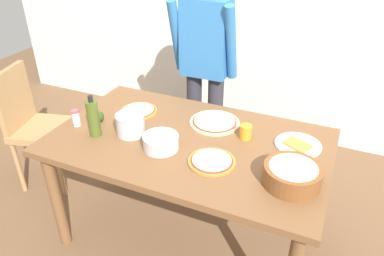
{
  "coord_description": "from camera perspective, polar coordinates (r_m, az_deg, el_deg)",
  "views": [
    {
      "loc": [
        0.74,
        -1.63,
        1.9
      ],
      "look_at": [
        0.0,
        0.05,
        0.81
      ],
      "focal_mm": 34.08,
      "sensor_mm": 36.0,
      "label": 1
    }
  ],
  "objects": [
    {
      "name": "pizza_raw_on_board",
      "position": [
        2.28,
        3.55,
        0.93
      ],
      "size": [
        0.31,
        0.31,
        0.02
      ],
      "color": "beige",
      "rests_on": "dining_table"
    },
    {
      "name": "salt_shaker",
      "position": [
        2.34,
        -17.7,
        1.52
      ],
      "size": [
        0.04,
        0.04,
        0.11
      ],
      "color": "white",
      "rests_on": "dining_table"
    },
    {
      "name": "mixing_bowl_steel",
      "position": [
        2.03,
        -4.9,
        -2.21
      ],
      "size": [
        0.2,
        0.2,
        0.08
      ],
      "color": "#B7B7BC",
      "rests_on": "dining_table"
    },
    {
      "name": "avocado",
      "position": [
        2.35,
        -14.28,
        1.73
      ],
      "size": [
        0.06,
        0.06,
        0.07
      ],
      "primitive_type": "ellipsoid",
      "color": "#2D4219",
      "rests_on": "dining_table"
    },
    {
      "name": "person_cook",
      "position": [
        2.74,
        2.09,
        10.17
      ],
      "size": [
        0.49,
        0.25,
        1.62
      ],
      "color": "#2D2D38",
      "rests_on": "ground"
    },
    {
      "name": "dining_table",
      "position": [
        2.17,
        -0.54,
        -3.82
      ],
      "size": [
        1.6,
        0.96,
        0.76
      ],
      "color": "brown",
      "rests_on": "ground"
    },
    {
      "name": "ground",
      "position": [
        2.61,
        -0.46,
        -16.04
      ],
      "size": [
        8.0,
        8.0,
        0.0
      ],
      "primitive_type": "plane",
      "color": "brown"
    },
    {
      "name": "pizza_cooked_on_tray",
      "position": [
        1.93,
        3.11,
        -5.2
      ],
      "size": [
        0.25,
        0.25,
        0.02
      ],
      "color": "#C67A33",
      "rests_on": "dining_table"
    },
    {
      "name": "cup_orange",
      "position": [
        2.13,
        8.41,
        -0.6
      ],
      "size": [
        0.07,
        0.07,
        0.08
      ],
      "primitive_type": "cylinder",
      "color": "orange",
      "rests_on": "dining_table"
    },
    {
      "name": "popcorn_bowl",
      "position": [
        1.82,
        15.44,
        -6.85
      ],
      "size": [
        0.28,
        0.28,
        0.11
      ],
      "color": "brown",
      "rests_on": "dining_table"
    },
    {
      "name": "steel_pot",
      "position": [
        2.17,
        -9.61,
        0.63
      ],
      "size": [
        0.17,
        0.17,
        0.13
      ],
      "color": "#B7B7BC",
      "rests_on": "dining_table"
    },
    {
      "name": "chair_wooden_left",
      "position": [
        2.99,
        -23.6,
        0.96
      ],
      "size": [
        0.49,
        0.49,
        0.95
      ],
      "color": "#A37A4C",
      "rests_on": "ground"
    },
    {
      "name": "pizza_second_cooked",
      "position": [
        2.43,
        -8.34,
        2.71
      ],
      "size": [
        0.24,
        0.24,
        0.02
      ],
      "color": "#C67A33",
      "rests_on": "dining_table"
    },
    {
      "name": "plate_with_slice",
      "position": [
        2.14,
        16.24,
        -2.53
      ],
      "size": [
        0.26,
        0.26,
        0.02
      ],
      "color": "white",
      "rests_on": "dining_table"
    },
    {
      "name": "olive_oil_bottle",
      "position": [
        2.18,
        -15.16,
        1.51
      ],
      "size": [
        0.07,
        0.07,
        0.26
      ],
      "color": "#47561E",
      "rests_on": "dining_table"
    }
  ]
}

